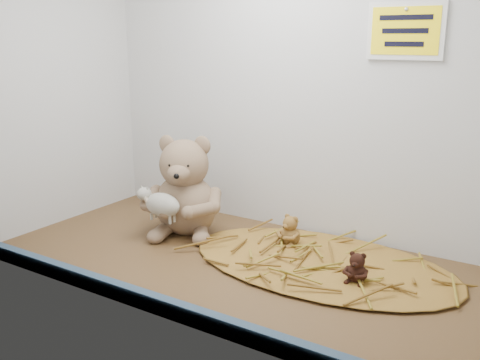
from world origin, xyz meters
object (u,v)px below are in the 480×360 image
Objects in this scene: toy_lamb at (162,205)px; mini_teddy_brown at (357,266)px; main_teddy at (185,185)px; mini_teddy_tan at (291,228)px.

toy_lamb is 1.98× the size of mini_teddy_brown.
main_teddy is 3.47× the size of mini_teddy_tan.
main_teddy is 32.08cm from mini_teddy_tan.
toy_lamb is at bearing -138.02° from mini_teddy_tan.
mini_teddy_tan is 1.14× the size of mini_teddy_brown.
main_teddy is 2.01× the size of toy_lamb.
mini_teddy_tan is (30.52, 5.04, -8.53)cm from main_teddy.
main_teddy reaches higher than mini_teddy_brown.
mini_teddy_tan is (30.52, 14.95, -5.32)cm from toy_lamb.
mini_teddy_brown is at bearing 3.04° from toy_lamb.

